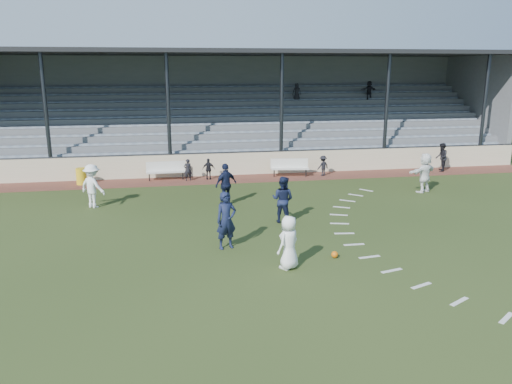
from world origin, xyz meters
TOP-DOWN VIEW (x-y plane):
  - ground at (0.00, 0.00)m, footprint 90.00×90.00m
  - cinder_track at (0.00, 10.50)m, footprint 34.00×2.00m
  - retaining_wall at (0.00, 11.55)m, footprint 34.00×0.18m
  - bench_left at (-3.25, 10.90)m, footprint 2.02×0.54m
  - bench_right at (3.24, 10.60)m, footprint 2.04×0.72m
  - trash_bin at (-7.39, 10.57)m, footprint 0.51×0.51m
  - football at (1.84, -1.00)m, footprint 0.21×0.21m
  - player_white_lead at (0.25, -1.55)m, footprint 0.92×0.87m
  - player_navy_lead at (-1.33, 0.42)m, footprint 0.78×0.63m
  - player_navy_mid at (1.07, 2.83)m, footprint 1.09×1.04m
  - player_white_wing at (-6.23, 6.18)m, footprint 1.35×1.25m
  - player_navy_wing at (-0.74, 5.63)m, footprint 1.13×0.89m
  - player_white_back at (8.63, 6.26)m, footprint 1.77×1.25m
  - official at (11.89, 10.45)m, footprint 0.90×0.96m
  - sub_left_near at (-2.14, 10.50)m, footprint 0.44×0.31m
  - sub_left_far at (-1.07, 10.58)m, footprint 0.67×0.32m
  - sub_right at (5.04, 10.46)m, footprint 0.81×0.66m
  - grandstand at (0.01, 16.26)m, footprint 34.60×9.00m
  - penalty_arc at (4.12, 0.00)m, footprint 3.89×14.63m

SIDE VIEW (x-z plane):
  - ground at x=0.00m, z-range 0.00..0.00m
  - penalty_arc at x=4.12m, z-range 0.00..0.01m
  - cinder_track at x=0.00m, z-range 0.00..0.02m
  - football at x=1.84m, z-range 0.00..0.21m
  - trash_bin at x=-7.39m, z-range 0.02..0.84m
  - sub_right at x=5.04m, z-range 0.02..1.11m
  - sub_left_far at x=-1.07m, z-range 0.02..1.12m
  - sub_left_near at x=-2.14m, z-range 0.02..1.15m
  - bench_left at x=-3.25m, z-range 0.11..1.06m
  - bench_right at x=3.24m, z-range 0.11..1.06m
  - retaining_wall at x=0.00m, z-range 0.00..1.20m
  - player_white_lead at x=0.25m, z-range 0.00..1.59m
  - official at x=11.89m, z-range 0.02..1.60m
  - player_navy_mid at x=1.07m, z-range 0.00..1.77m
  - player_navy_wing at x=-0.74m, z-range 0.00..1.79m
  - player_white_wing at x=-6.23m, z-range 0.00..1.82m
  - player_white_back at x=8.63m, z-range 0.00..1.85m
  - player_navy_lead at x=-1.33m, z-range 0.00..1.87m
  - grandstand at x=0.01m, z-range -1.10..5.51m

